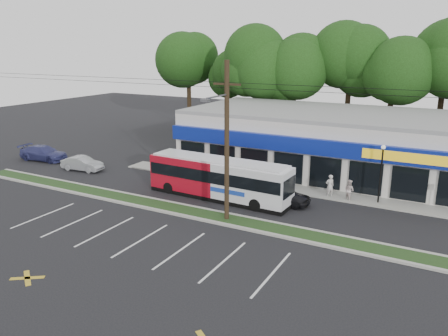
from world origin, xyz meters
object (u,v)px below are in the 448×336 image
car_silver (82,164)px  pedestrian_b (349,190)px  pedestrian_a (330,186)px  lamp_post (381,167)px  car_dark (282,194)px  utility_pole (224,137)px  car_blue (44,153)px  metrobus (219,178)px

car_silver → pedestrian_b: size_ratio=2.46×
pedestrian_a → lamp_post: bearing=144.5°
car_dark → pedestrian_b: (4.00, 2.89, 0.10)m
lamp_post → pedestrian_a: lamp_post is taller
utility_pole → car_silver: size_ratio=12.99×
car_dark → pedestrian_b: pedestrian_b is taller
car_blue → pedestrian_b: size_ratio=3.18×
metrobus → car_blue: bearing=177.7°
lamp_post → car_dark: 7.08m
lamp_post → pedestrian_b: lamp_post is taller
car_blue → pedestrian_a: (27.59, 2.43, 0.15)m
car_dark → pedestrian_b: bearing=-50.9°
metrobus → car_blue: size_ratio=2.22×
metrobus → pedestrian_a: (7.09, 4.00, -0.69)m
metrobus → pedestrian_a: metrobus is taller
lamp_post → car_silver: bearing=-171.7°
car_dark → car_blue: size_ratio=0.80×
car_silver → pedestrian_b: bearing=-89.1°
car_dark → utility_pole: bearing=158.5°
metrobus → lamp_post: bearing=24.4°
utility_pole → metrobus: utility_pole is taller
car_dark → car_silver: car_dark is taller
car_dark → car_blue: bearing=92.3°
utility_pole → metrobus: bearing=123.2°
car_dark → car_blue: car_blue is taller
car_blue → utility_pole: bearing=-109.4°
pedestrian_a → pedestrian_b: pedestrian_a is taller
car_silver → car_dark: bearing=-96.1°
lamp_post → car_silver: 25.26m
utility_pole → pedestrian_b: bearing=50.8°
utility_pole → car_blue: utility_pole is taller
pedestrian_b → utility_pole: bearing=81.5°
utility_pole → car_dark: utility_pole is taller
car_silver → car_blue: car_blue is taller
pedestrian_b → lamp_post: bearing=-140.8°
lamp_post → car_blue: 31.18m
car_dark → pedestrian_b: 4.94m
pedestrian_a → car_blue: bearing=-35.5°
lamp_post → metrobus: (-10.51, -4.30, -1.11)m
lamp_post → car_silver: lamp_post is taller
car_dark → pedestrian_a: bearing=-38.6°
car_dark → pedestrian_b: size_ratio=2.54×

